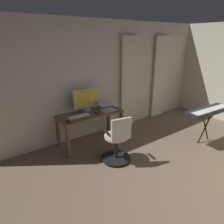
% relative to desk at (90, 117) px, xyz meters
% --- Properties ---
extents(back_room_partition, '(5.84, 0.10, 2.60)m').
position_rel_desk_xyz_m(back_room_partition, '(-0.81, -0.45, 0.68)').
color(back_room_partition, beige).
rests_on(back_room_partition, ground).
extents(curtain_left_panel, '(0.49, 0.06, 2.27)m').
position_rel_desk_xyz_m(curtain_left_panel, '(-2.49, -0.34, 0.52)').
color(curtain_left_panel, beige).
rests_on(curtain_left_panel, ground).
extents(curtain_right_panel, '(0.47, 0.06, 2.27)m').
position_rel_desk_xyz_m(curtain_right_panel, '(-1.33, -0.34, 0.52)').
color(curtain_right_panel, beige).
rests_on(curtain_right_panel, ground).
extents(desk, '(1.37, 0.61, 0.72)m').
position_rel_desk_xyz_m(desk, '(0.00, 0.00, 0.00)').
color(desk, brown).
rests_on(desk, ground).
extents(office_chair, '(0.56, 0.56, 0.93)m').
position_rel_desk_xyz_m(office_chair, '(-0.05, 0.90, -0.19)').
color(office_chair, black).
rests_on(office_chair, ground).
extents(computer_monitor, '(0.62, 0.18, 0.48)m').
position_rel_desk_xyz_m(computer_monitor, '(-0.04, -0.19, 0.37)').
color(computer_monitor, '#B7BCC1').
rests_on(computer_monitor, desk).
extents(computer_keyboard, '(0.43, 0.13, 0.02)m').
position_rel_desk_xyz_m(computer_keyboard, '(0.29, 0.06, 0.11)').
color(computer_keyboard, white).
rests_on(computer_keyboard, desk).
extents(laptop, '(0.33, 0.37, 0.17)m').
position_rel_desk_xyz_m(laptop, '(-0.39, 0.05, 0.16)').
color(laptop, '#B7BCC1').
rests_on(laptop, desk).
extents(computer_mouse, '(0.06, 0.10, 0.04)m').
position_rel_desk_xyz_m(computer_mouse, '(-0.47, -0.16, 0.12)').
color(computer_mouse, '#333338').
rests_on(computer_mouse, desk).
extents(cell_phone_face_up, '(0.07, 0.15, 0.01)m').
position_rel_desk_xyz_m(cell_phone_face_up, '(0.58, 0.18, 0.11)').
color(cell_phone_face_up, '#232328').
rests_on(cell_phone_face_up, desk).
extents(cell_phone_by_monitor, '(0.09, 0.15, 0.01)m').
position_rel_desk_xyz_m(cell_phone_by_monitor, '(-0.09, 0.11, 0.11)').
color(cell_phone_by_monitor, '#232328').
rests_on(cell_phone_by_monitor, desk).
extents(piano_keyboard, '(1.20, 0.39, 0.79)m').
position_rel_desk_xyz_m(piano_keyboard, '(-2.12, 1.41, 0.10)').
color(piano_keyboard, black).
rests_on(piano_keyboard, ground).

